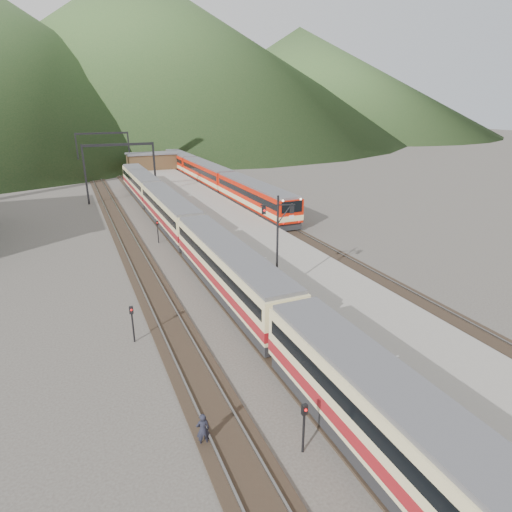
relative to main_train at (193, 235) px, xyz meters
name	(u,v)px	position (x,y,z in m)	size (l,w,h in m)	color
track_main	(168,225)	(0.00, 10.95, -1.81)	(2.60, 200.00, 0.23)	black
track_far	(122,230)	(-5.00, 10.95, -1.81)	(2.60, 200.00, 0.23)	black
track_second	(260,215)	(11.50, 10.95, -1.81)	(2.60, 200.00, 0.23)	black
platform	(220,220)	(5.60, 8.95, -1.38)	(8.00, 100.00, 1.00)	gray
gantry_near	(120,161)	(-2.85, 25.95, 3.71)	(9.55, 0.25, 8.00)	black
gantry_far	(103,145)	(-2.85, 50.95, 3.71)	(9.55, 0.25, 8.00)	black
station_shed	(152,161)	(5.60, 48.95, 0.69)	(9.40, 4.40, 3.10)	#4C3721
hill_b	(137,50)	(30.00, 200.95, 35.62)	(220.00, 220.00, 75.00)	#2A4D23
hill_c	(298,79)	(110.00, 180.95, 23.12)	(160.00, 160.00, 50.00)	#2A4D23
main_train	(193,235)	(0.00, 0.00, 0.00)	(2.70, 74.11, 3.30)	beige
second_train	(207,174)	(11.50, 32.55, 0.13)	(2.91, 59.69, 3.55)	red
signal_mast	(277,236)	(2.18, -12.66, 3.23)	(2.13, 0.74, 6.72)	black
short_signal_a	(304,422)	(-2.49, -24.55, -0.41)	(0.23, 0.18, 2.27)	black
short_signal_b	(158,229)	(-2.25, 4.85, -0.41)	(0.27, 0.24, 2.27)	black
short_signal_c	(132,319)	(-7.35, -13.30, -0.41)	(0.25, 0.20, 2.27)	black
worker	(203,430)	(-6.01, -22.61, -1.12)	(0.55, 0.36, 1.51)	black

